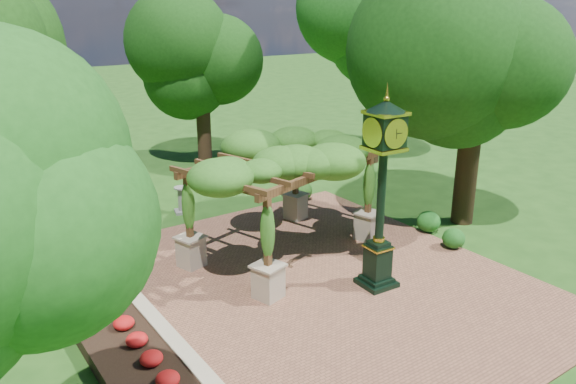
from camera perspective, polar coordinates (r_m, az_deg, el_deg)
ground at (r=14.81m, az=5.65°, el=-10.66°), size 120.00×120.00×0.00m
brick_plaza at (r=15.47m, az=3.23°, el=-9.14°), size 10.00×12.00×0.04m
border_wall at (r=13.00m, az=-12.02°, el=-14.52°), size 0.35×5.00×0.40m
flower_bed at (r=12.77m, az=-15.86°, el=-15.65°), size 1.50×5.00×0.36m
pedestal_clock at (r=14.33m, az=9.56°, el=1.36°), size 1.05×1.05×5.07m
pergola at (r=16.21m, az=-0.44°, el=3.18°), size 6.37×4.93×3.54m
sundial at (r=20.62m, az=-10.73°, el=-0.95°), size 0.67×0.67×0.98m
shrub_front at (r=18.06m, az=16.48°, el=-4.54°), size 0.80×0.80×0.62m
shrub_mid at (r=19.12m, az=14.10°, el=-2.93°), size 0.86×0.86×0.69m
shrub_back at (r=21.52m, az=1.41°, el=0.16°), size 0.83×0.83×0.74m
tree_north at (r=26.01m, az=-8.88°, el=13.25°), size 4.41×4.41×7.11m
tree_east_far at (r=26.34m, az=9.12°, el=17.20°), size 4.71×4.71×9.72m
tree_east_near at (r=19.24m, az=18.84°, el=13.28°), size 5.08×5.08×8.37m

